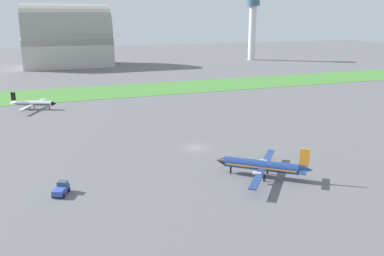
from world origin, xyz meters
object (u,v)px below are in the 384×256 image
(pushback_tug_near_gate, at_px, (61,189))
(airplane_foreground_turboprop, at_px, (263,166))
(airplane_taxiing_turboprop, at_px, (33,103))
(control_tower, at_px, (252,25))

(pushback_tug_near_gate, bearing_deg, airplane_foreground_turboprop, -74.77)
(airplane_taxiing_turboprop, xyz_separation_m, control_tower, (131.08, 101.99, 19.99))
(pushback_tug_near_gate, bearing_deg, control_tower, -13.05)
(pushback_tug_near_gate, xyz_separation_m, control_tower, (126.51, 170.06, 21.02))
(airplane_foreground_turboprop, relative_size, airplane_taxiing_turboprop, 1.02)
(airplane_taxiing_turboprop, bearing_deg, airplane_foreground_turboprop, -37.08)
(airplane_foreground_turboprop, height_order, control_tower, control_tower)
(control_tower, bearing_deg, pushback_tug_near_gate, -126.65)
(pushback_tug_near_gate, bearing_deg, airplane_taxiing_turboprop, 27.44)
(control_tower, bearing_deg, airplane_taxiing_turboprop, -142.11)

